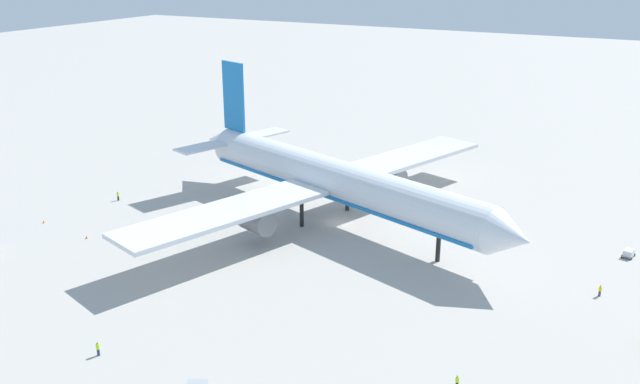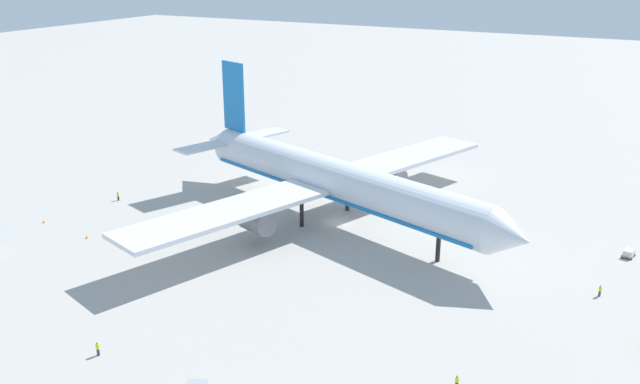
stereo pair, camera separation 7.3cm
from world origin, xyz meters
name	(u,v)px [view 1 (the left image)]	position (x,y,z in m)	size (l,w,h in m)	color
ground_plane	(337,223)	(0.00, 0.00, 0.00)	(600.00, 600.00, 0.00)	#ADA8A0
airliner	(332,180)	(-1.21, 0.35, 7.37)	(71.35, 76.16, 24.20)	silver
baggage_cart_0	(629,253)	(45.10, 8.40, 0.65)	(1.87, 2.92, 1.17)	gray
ground_worker_1	(118,196)	(-40.96, -9.24, 0.86)	(0.45, 0.45, 1.69)	black
ground_worker_2	(457,382)	(32.35, -36.08, 0.82)	(0.54, 0.54, 1.62)	black
ground_worker_3	(98,349)	(-5.77, -49.34, 0.87)	(0.51, 0.51, 1.71)	navy
ground_worker_4	(600,291)	(42.92, -6.97, 0.81)	(0.42, 0.42, 1.61)	#3F3F47
traffic_cone_0	(44,222)	(-44.11, -23.73, 0.28)	(0.36, 0.36, 0.55)	orange
traffic_cone_1	(86,237)	(-32.60, -25.18, 0.28)	(0.36, 0.36, 0.55)	orange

